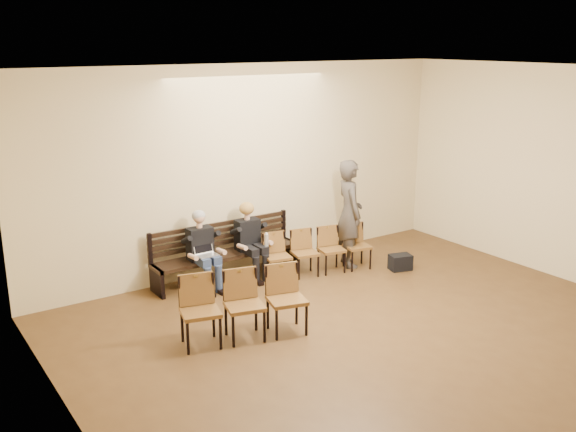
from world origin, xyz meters
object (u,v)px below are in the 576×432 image
Objects in this scene: water_bottle at (267,246)px; passerby at (350,205)px; seated_woman at (251,244)px; bag at (400,262)px; laptop at (207,256)px; chair_row_back at (245,306)px; bench at (228,266)px; seated_man at (203,252)px; chair_row_front at (318,252)px.

water_bottle is 1.67m from passerby.
seated_woman is 3.11× the size of bag.
laptop is at bearing 174.57° from water_bottle.
passerby is 1.30× the size of chair_row_back.
bench is at bearing 81.35° from chair_row_back.
laptop is (-0.00, -0.16, -0.03)m from seated_man.
chair_row_back is at bearing -167.60° from bag.
water_bottle is at bearing -6.26° from laptop.
bench reaches higher than bag.
passerby reaches higher than laptop.
laptop reaches higher than water_bottle.
seated_man is at bearing 166.27° from water_bottle.
seated_man is 3.44m from bag.
water_bottle is at bearing 174.50° from chair_row_front.
laptop is 0.20× the size of chair_row_back.
passerby reaches higher than water_bottle.
seated_man is 0.55× the size of passerby.
laptop is at bearing -91.27° from seated_man.
seated_woman reaches higher than laptop.
seated_woman reaches higher than bench.
bench is 1.55m from chair_row_front.
seated_woman reaches higher than chair_row_back.
laptop reaches higher than bag.
passerby is (-0.59, 0.71, 0.95)m from bag.
water_bottle is 0.12× the size of chair_row_front.
chair_row_back is (-1.43, -1.72, -0.10)m from water_bottle.
chair_row_front is (0.87, -0.28, -0.18)m from water_bottle.
chair_row_front is at bearing -15.54° from seated_man.
bench is 2.99m from bag.
bench is 7.96× the size of laptop.
seated_man is 2.02m from chair_row_back.
bench is at bearing 162.45° from seated_woman.
seated_woman is 0.90m from laptop.
water_bottle is at bearing 64.72° from chair_row_back.
bag is at bearing -18.77° from laptop.
chair_row_front reaches higher than water_bottle.
water_bottle is (0.16, -0.25, -0.01)m from seated_woman.
bench is at bearing 154.03° from bag.
water_bottle is 0.93m from chair_row_front.
bench is 2.17× the size of seated_man.
chair_row_back is (-2.30, -1.45, 0.08)m from chair_row_front.
water_bottle is at bearing -58.23° from seated_woman.
water_bottle reaches higher than bench.
chair_row_front is at bearing -27.39° from seated_woman.
seated_woman is 0.53× the size of passerby.
seated_man is at bearing 180.00° from seated_woman.
seated_woman is at bearing 164.79° from chair_row_front.
water_bottle is at bearing 156.50° from bag.
chair_row_back is at bearing -129.69° from water_bottle.
seated_man reaches higher than bag.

